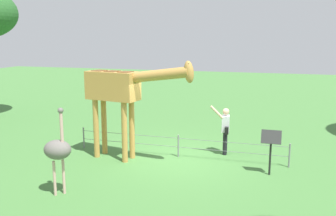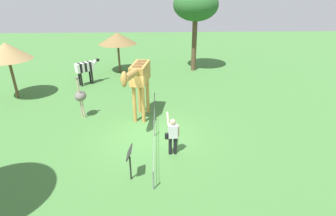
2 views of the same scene
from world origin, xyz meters
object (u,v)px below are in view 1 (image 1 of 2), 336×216
giraffe (121,91)px  visitor (225,128)px  ostrich (58,150)px  info_sign (271,143)px

giraffe → visitor: size_ratio=2.18×
ostrich → info_sign: ostrich is taller
giraffe → info_sign: size_ratio=2.80×
ostrich → giraffe: bearing=82.7°
giraffe → ostrich: (-0.38, -3.02, -1.07)m
giraffe → info_sign: giraffe is taller
visitor → ostrich: size_ratio=0.75×
giraffe → ostrich: size_ratio=1.64×
giraffe → ostrich: 3.22m
giraffe → visitor: 3.71m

